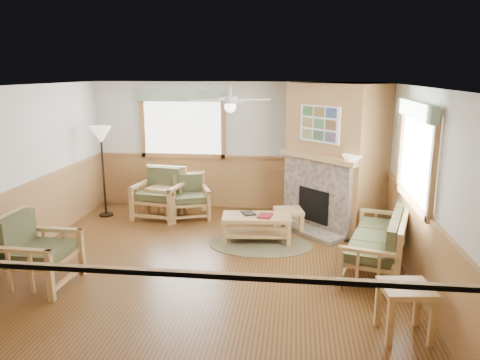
# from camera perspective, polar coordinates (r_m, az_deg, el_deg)

# --- Properties ---
(floor) EXTENTS (6.00, 6.00, 0.01)m
(floor) POSITION_cam_1_polar(r_m,az_deg,el_deg) (7.49, -3.73, -9.78)
(floor) COLOR brown
(floor) RESTS_ON ground
(ceiling) EXTENTS (6.00, 6.00, 0.01)m
(ceiling) POSITION_cam_1_polar(r_m,az_deg,el_deg) (6.90, -4.07, 11.39)
(ceiling) COLOR white
(ceiling) RESTS_ON floor
(wall_back) EXTENTS (6.00, 0.02, 2.70)m
(wall_back) POSITION_cam_1_polar(r_m,az_deg,el_deg) (9.98, -0.71, 4.15)
(wall_back) COLOR silver
(wall_back) RESTS_ON floor
(wall_front) EXTENTS (6.00, 0.02, 2.70)m
(wall_front) POSITION_cam_1_polar(r_m,az_deg,el_deg) (4.28, -11.39, -8.40)
(wall_front) COLOR silver
(wall_front) RESTS_ON floor
(wall_left) EXTENTS (0.02, 6.00, 2.70)m
(wall_left) POSITION_cam_1_polar(r_m,az_deg,el_deg) (8.17, -25.05, 0.90)
(wall_left) COLOR silver
(wall_left) RESTS_ON floor
(wall_right) EXTENTS (0.02, 6.00, 2.70)m
(wall_right) POSITION_cam_1_polar(r_m,az_deg,el_deg) (7.16, 20.43, -0.26)
(wall_right) COLOR silver
(wall_right) RESTS_ON floor
(wainscot) EXTENTS (6.00, 6.00, 1.10)m
(wainscot) POSITION_cam_1_polar(r_m,az_deg,el_deg) (7.29, -3.80, -5.76)
(wainscot) COLOR #A07241
(wainscot) RESTS_ON floor
(fireplace) EXTENTS (3.11, 3.11, 2.70)m
(fireplace) POSITION_cam_1_polar(r_m,az_deg,el_deg) (8.99, 11.55, 2.89)
(fireplace) COLOR #A07241
(fireplace) RESTS_ON floor
(window_back) EXTENTS (1.90, 0.16, 1.50)m
(window_back) POSITION_cam_1_polar(r_m,az_deg,el_deg) (10.03, -7.12, 10.87)
(window_back) COLOR white
(window_back) RESTS_ON wall_back
(window_right) EXTENTS (0.16, 1.90, 1.50)m
(window_right) POSITION_cam_1_polar(r_m,az_deg,el_deg) (6.79, 21.28, 9.09)
(window_right) COLOR white
(window_right) RESTS_ON wall_right
(ceiling_fan) EXTENTS (1.59, 1.59, 0.36)m
(ceiling_fan) POSITION_cam_1_polar(r_m,az_deg,el_deg) (7.15, -1.20, 11.16)
(ceiling_fan) COLOR white
(ceiling_fan) RESTS_ON ceiling
(sofa) EXTENTS (2.12, 1.32, 0.91)m
(sofa) POSITION_cam_1_polar(r_m,az_deg,el_deg) (7.33, 16.39, -6.96)
(sofa) COLOR tan
(sofa) RESTS_ON floor
(armchair_back_left) EXTENTS (1.00, 1.00, 0.99)m
(armchair_back_left) POSITION_cam_1_polar(r_m,az_deg,el_deg) (9.59, -9.87, -1.64)
(armchair_back_left) COLOR tan
(armchair_back_left) RESTS_ON floor
(armchair_back_right) EXTENTS (0.98, 0.98, 0.86)m
(armchair_back_right) POSITION_cam_1_polar(r_m,az_deg,el_deg) (9.51, -6.24, -2.06)
(armchair_back_right) COLOR tan
(armchair_back_right) RESTS_ON floor
(armchair_left) EXTENTS (0.94, 0.94, 1.01)m
(armchair_left) POSITION_cam_1_polar(r_m,az_deg,el_deg) (7.04, -23.43, -7.94)
(armchair_left) COLOR tan
(armchair_left) RESTS_ON floor
(coffee_table) EXTENTS (1.23, 0.70, 0.47)m
(coffee_table) POSITION_cam_1_polar(r_m,az_deg,el_deg) (8.19, 2.03, -5.91)
(coffee_table) COLOR tan
(coffee_table) RESTS_ON floor
(end_table_chairs) EXTENTS (0.68, 0.67, 0.62)m
(end_table_chairs) POSITION_cam_1_polar(r_m,az_deg,el_deg) (9.68, -9.31, -2.62)
(end_table_chairs) COLOR tan
(end_table_chairs) RESTS_ON floor
(end_table_sofa) EXTENTS (0.60, 0.58, 0.61)m
(end_table_sofa) POSITION_cam_1_polar(r_m,az_deg,el_deg) (5.70, 19.40, -14.80)
(end_table_sofa) COLOR tan
(end_table_sofa) RESTS_ON floor
(footstool) EXTENTS (0.59, 0.59, 0.44)m
(footstool) POSITION_cam_1_polar(r_m,az_deg,el_deg) (8.70, 5.91, -4.94)
(footstool) COLOR tan
(footstool) RESTS_ON floor
(braided_rug) EXTENTS (1.78, 1.78, 0.01)m
(braided_rug) POSITION_cam_1_polar(r_m,az_deg,el_deg) (8.10, 2.50, -7.85)
(braided_rug) COLOR brown
(braided_rug) RESTS_ON floor
(floor_lamp_left) EXTENTS (0.54, 0.54, 1.85)m
(floor_lamp_left) POSITION_cam_1_polar(r_m,az_deg,el_deg) (9.84, -16.33, 0.99)
(floor_lamp_left) COLOR black
(floor_lamp_left) RESTS_ON floor
(floor_lamp_right) EXTENTS (0.37, 0.37, 1.53)m
(floor_lamp_right) POSITION_cam_1_polar(r_m,az_deg,el_deg) (8.30, 13.24, -2.17)
(floor_lamp_right) COLOR black
(floor_lamp_right) RESTS_ON floor
(book_red) EXTENTS (0.27, 0.33, 0.03)m
(book_red) POSITION_cam_1_polar(r_m,az_deg,el_deg) (8.05, 3.08, -4.27)
(book_red) COLOR maroon
(book_red) RESTS_ON coffee_table
(book_dark) EXTENTS (0.30, 0.33, 0.03)m
(book_dark) POSITION_cam_1_polar(r_m,az_deg,el_deg) (8.19, 1.04, -3.99)
(book_dark) COLOR black
(book_dark) RESTS_ON coffee_table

